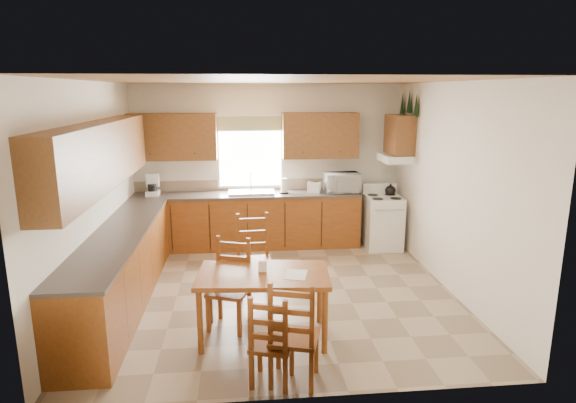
{
  "coord_description": "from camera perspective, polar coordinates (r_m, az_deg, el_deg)",
  "views": [
    {
      "loc": [
        -0.46,
        -5.88,
        2.58
      ],
      "look_at": [
        0.15,
        0.3,
        1.15
      ],
      "focal_mm": 30.0,
      "sensor_mm": 36.0,
      "label": 1
    }
  ],
  "objects": [
    {
      "name": "chair_near_right",
      "position": [
        4.45,
        -1.91,
        -15.9
      ],
      "size": [
        0.45,
        0.44,
        0.87
      ],
      "primitive_type": "cube",
      "rotation": [
        0.0,
        0.0,
        2.84
      ],
      "color": "brown",
      "rests_on": "floor"
    },
    {
      "name": "wall_left",
      "position": [
        6.27,
        -22.12,
        0.68
      ],
      "size": [
        4.5,
        4.5,
        0.0
      ],
      "primitive_type": "plane",
      "color": "silver",
      "rests_on": "floor"
    },
    {
      "name": "lower_cab_back",
      "position": [
        8.12,
        -4.84,
        -2.36
      ],
      "size": [
        3.75,
        0.6,
        0.88
      ],
      "primitive_type": "cube",
      "color": "brown",
      "rests_on": "floor"
    },
    {
      "name": "upper_cab_back_left",
      "position": [
        8.07,
        -13.48,
        7.47
      ],
      "size": [
        1.41,
        0.33,
        0.75
      ],
      "primitive_type": "cube",
      "color": "brown",
      "rests_on": "wall_back"
    },
    {
      "name": "toaster",
      "position": [
        8.05,
        3.12,
        1.68
      ],
      "size": [
        0.25,
        0.2,
        0.17
      ],
      "primitive_type": "cube",
      "rotation": [
        0.0,
        0.0,
        -0.38
      ],
      "color": "white",
      "rests_on": "counter_back"
    },
    {
      "name": "sink_basin",
      "position": [
        8.0,
        -4.37,
        1.11
      ],
      "size": [
        0.75,
        0.45,
        0.04
      ],
      "primitive_type": "cube",
      "color": "silver",
      "rests_on": "counter_back"
    },
    {
      "name": "range_hood",
      "position": [
        8.0,
        12.6,
        5.05
      ],
      "size": [
        0.44,
        0.62,
        0.12
      ],
      "primitive_type": "cube",
      "color": "white",
      "rests_on": "wall_right"
    },
    {
      "name": "ceiling",
      "position": [
        5.9,
        -1.2,
        14.13
      ],
      "size": [
        4.5,
        4.5,
        0.0
      ],
      "primitive_type": "plane",
      "color": "olive",
      "rests_on": "floor"
    },
    {
      "name": "upper_cab_left",
      "position": [
        6.0,
        -21.4,
        5.14
      ],
      "size": [
        0.33,
        3.6,
        0.75
      ],
      "primitive_type": "cube",
      "color": "brown",
      "rests_on": "wall_left"
    },
    {
      "name": "window_valance",
      "position": [
        8.09,
        -4.55,
        9.18
      ],
      "size": [
        1.19,
        0.01,
        0.24
      ],
      "primitive_type": "cube",
      "color": "#3D5C2D",
      "rests_on": "wall_back"
    },
    {
      "name": "microwave",
      "position": [
        8.12,
        6.39,
        2.25
      ],
      "size": [
        0.55,
        0.41,
        0.32
      ],
      "primitive_type": "imported",
      "rotation": [
        0.0,
        0.0,
        0.04
      ],
      "color": "white",
      "rests_on": "counter_back"
    },
    {
      "name": "paper_towel",
      "position": [
        7.96,
        -0.48,
        1.87
      ],
      "size": [
        0.12,
        0.12,
        0.25
      ],
      "primitive_type": "cylinder",
      "rotation": [
        0.0,
        0.0,
        0.15
      ],
      "color": "white",
      "rests_on": "counter_back"
    },
    {
      "name": "table_paper",
      "position": [
        5.02,
        0.91,
        -8.65
      ],
      "size": [
        0.29,
        0.34,
        0.0
      ],
      "primitive_type": "cube",
      "rotation": [
        0.0,
        0.0,
        -0.24
      ],
      "color": "white",
      "rests_on": "dining_table"
    },
    {
      "name": "wall_front",
      "position": [
        3.86,
        1.51,
        -5.64
      ],
      "size": [
        4.5,
        4.5,
        0.0
      ],
      "primitive_type": "plane",
      "color": "silver",
      "rests_on": "floor"
    },
    {
      "name": "upper_cab_stove",
      "position": [
        7.97,
        13.08,
        7.75
      ],
      "size": [
        0.33,
        0.62,
        0.62
      ],
      "primitive_type": "cube",
      "color": "brown",
      "rests_on": "wall_right"
    },
    {
      "name": "lower_cab_left",
      "position": [
        6.29,
        -19.14,
        -7.66
      ],
      "size": [
        0.6,
        3.6,
        0.88
      ],
      "primitive_type": "cube",
      "color": "brown",
      "rests_on": "floor"
    },
    {
      "name": "counter_left",
      "position": [
        6.15,
        -19.46,
        -3.64
      ],
      "size": [
        0.63,
        3.6,
        0.04
      ],
      "primitive_type": "cube",
      "color": "#463C38",
      "rests_on": "lower_cab_left"
    },
    {
      "name": "stove",
      "position": [
        8.19,
        11.19,
        -2.52
      ],
      "size": [
        0.6,
        0.62,
        0.86
      ],
      "primitive_type": "cube",
      "rotation": [
        0.0,
        0.0,
        -0.03
      ],
      "color": "white",
      "rests_on": "floor"
    },
    {
      "name": "floor",
      "position": [
        6.44,
        -1.09,
        -10.66
      ],
      "size": [
        4.5,
        4.5,
        0.0
      ],
      "primitive_type": "plane",
      "color": "gray",
      "rests_on": "ground"
    },
    {
      "name": "chair_far_right",
      "position": [
        5.39,
        -7.05,
        -9.86
      ],
      "size": [
        0.53,
        0.52,
        0.99
      ],
      "primitive_type": "cube",
      "rotation": [
        0.0,
        0.0,
        -0.35
      ],
      "color": "brown",
      "rests_on": "floor"
    },
    {
      "name": "upper_cab_back_right",
      "position": [
        8.1,
        3.81,
        7.82
      ],
      "size": [
        1.25,
        0.33,
        0.75
      ],
      "primitive_type": "cube",
      "color": "brown",
      "rests_on": "wall_back"
    },
    {
      "name": "pine_decal_b",
      "position": [
        7.99,
        14.18,
        11.45
      ],
      "size": [
        0.22,
        0.22,
        0.36
      ],
      "primitive_type": "cone",
      "color": "black",
      "rests_on": "wall_right"
    },
    {
      "name": "table_card",
      "position": [
        5.08,
        -3.04,
        -7.71
      ],
      "size": [
        0.09,
        0.02,
        0.12
      ],
      "primitive_type": "cube",
      "rotation": [
        0.0,
        0.0,
        -0.03
      ],
      "color": "white",
      "rests_on": "dining_table"
    },
    {
      "name": "backsplash",
      "position": [
        8.27,
        -4.95,
        1.98
      ],
      "size": [
        3.75,
        0.01,
        0.18
      ],
      "primitive_type": "cube",
      "color": "#85735B",
      "rests_on": "counter_back"
    },
    {
      "name": "pine_decal_c",
      "position": [
        8.29,
        13.41,
        11.25
      ],
      "size": [
        0.22,
        0.22,
        0.36
      ],
      "primitive_type": "cone",
      "color": "black",
      "rests_on": "wall_right"
    },
    {
      "name": "pine_decal_a",
      "position": [
        7.69,
        14.97,
        11.06
      ],
      "size": [
        0.22,
        0.22,
        0.36
      ],
      "primitive_type": "cone",
      "color": "black",
      "rests_on": "wall_right"
    },
    {
      "name": "wall_right",
      "position": [
        6.59,
        18.77,
        1.51
      ],
      "size": [
        4.5,
        4.5,
        0.0
      ],
      "primitive_type": "plane",
      "color": "silver",
      "rests_on": "floor"
    },
    {
      "name": "window_frame",
      "position": [
        8.16,
        -4.49,
        5.69
      ],
      "size": [
        1.13,
        0.02,
        1.18
      ],
      "primitive_type": "cube",
      "color": "white",
      "rests_on": "wall_back"
    },
    {
      "name": "dining_table",
      "position": [
        5.22,
        -2.9,
        -12.19
      ],
      "size": [
        1.42,
        0.89,
        0.73
      ],
      "primitive_type": "cube",
      "rotation": [
        0.0,
        0.0,
        -0.08
      ],
      "color": "brown",
      "rests_on": "floor"
    },
    {
      "name": "wall_back",
      "position": [
        8.23,
        -2.38,
        4.37
      ],
      "size": [
        4.5,
        4.5,
        0.0
      ],
      "primitive_type": "plane",
      "color": "silver",
      "rests_on": "floor"
    },
    {
      "name": "window_pane",
      "position": [
        8.16,
        -4.49,
        5.69
      ],
      "size": [
        1.05,
        0.01,
        1.1
      ],
      "primitive_type": "cube",
      "color": "white",
      "rests_on": "wall_back"
    },
    {
      "name": "coffeemaker",
      "position": [
        8.1,
        -15.79,
        1.85
      ],
      "size": [
        0.21,
        0.24,
        0.33
      ],
      "primitive_type": "cube",
      "rotation": [
        0.0,
        0.0,
        0.05
      ],
      "color": "white",
      "rests_on": "counter_back"
    },
    {
      "name": "counter_back",
      "position": [
        8.01,
        -4.91,
        0.82
      ],
      "size": [
        3.75,
        0.63,
        0.04
      ],
      "primitive_type": "cube",
      "color": "#463C38",
      "rests_on": "lower_cab_back"
    },
    {
      "name": "chair_far_left",
      "position": [
        6.19,
        -4.06,
        -6.53
      ],
      "size": [
        0.46,
        0.44,
        1.03
      ],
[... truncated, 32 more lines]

